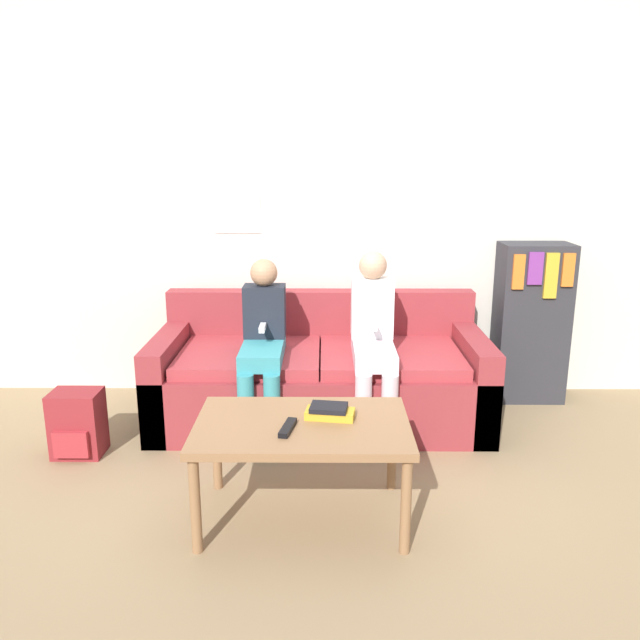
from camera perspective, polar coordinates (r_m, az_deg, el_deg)
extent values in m
plane|color=#937A56|center=(3.42, -0.04, -12.50)|extent=(10.00, 10.00, 0.00)
cube|color=beige|center=(4.13, 0.06, 10.98)|extent=(8.00, 0.06, 2.60)
cube|color=white|center=(4.14, -7.56, 9.64)|extent=(0.30, 0.00, 0.26)
cube|color=maroon|center=(3.81, 0.01, -6.43)|extent=(1.97, 0.86, 0.38)
cube|color=maroon|center=(4.05, 0.04, 0.27)|extent=(1.97, 0.14, 0.35)
cube|color=maroon|center=(3.90, -13.59, -5.13)|extent=(0.14, 0.86, 0.54)
cube|color=maroon|center=(3.89, 13.65, -5.18)|extent=(0.14, 0.86, 0.54)
cube|color=#A1343A|center=(3.73, -6.42, -3.32)|extent=(0.82, 0.70, 0.07)
cube|color=#A1343A|center=(3.73, 6.44, -3.34)|extent=(0.82, 0.70, 0.07)
cube|color=#8E6642|center=(2.73, -1.64, -9.69)|extent=(0.92, 0.59, 0.04)
cylinder|color=#8E6642|center=(2.65, -11.33, -16.28)|extent=(0.04, 0.04, 0.42)
cylinder|color=#8E6642|center=(2.62, 7.86, -16.50)|extent=(0.04, 0.04, 0.42)
cylinder|color=#8E6642|center=(3.10, -9.43, -11.45)|extent=(0.04, 0.04, 0.42)
cylinder|color=#8E6642|center=(3.07, 6.62, -11.57)|extent=(0.04, 0.04, 0.42)
cylinder|color=teal|center=(3.40, -6.76, -8.59)|extent=(0.09, 0.09, 0.45)
cylinder|color=teal|center=(3.39, -4.38, -8.63)|extent=(0.09, 0.09, 0.45)
cube|color=teal|center=(3.55, -5.24, -2.85)|extent=(0.23, 0.53, 0.09)
cube|color=#1E232D|center=(3.65, -5.08, 0.83)|extent=(0.24, 0.16, 0.30)
sphere|color=tan|center=(3.61, -5.16, 4.33)|extent=(0.16, 0.16, 0.16)
cube|color=white|center=(3.52, -5.28, -0.71)|extent=(0.03, 0.12, 0.03)
cylinder|color=silver|center=(3.38, 3.96, -8.66)|extent=(0.09, 0.09, 0.45)
cylinder|color=silver|center=(3.39, 6.34, -8.63)|extent=(0.09, 0.09, 0.45)
cube|color=silver|center=(3.55, 4.90, -2.87)|extent=(0.23, 0.53, 0.09)
cube|color=white|center=(3.64, 4.78, 1.13)|extent=(0.24, 0.16, 0.34)
sphere|color=tan|center=(3.59, 4.87, 4.99)|extent=(0.16, 0.16, 0.16)
cube|color=white|center=(3.51, 4.94, -0.53)|extent=(0.03, 0.12, 0.03)
cube|color=black|center=(2.64, -2.97, -9.81)|extent=(0.07, 0.17, 0.02)
cube|color=gold|center=(2.76, 0.92, -8.58)|extent=(0.22, 0.13, 0.04)
cube|color=black|center=(2.75, 0.80, -8.01)|extent=(0.17, 0.14, 0.02)
cube|color=#2D2D33|center=(4.29, 18.70, -0.24)|extent=(0.45, 0.27, 1.04)
cube|color=orange|center=(4.03, 17.70, 4.21)|extent=(0.07, 0.02, 0.22)
cube|color=#7A3389|center=(4.06, 19.09, 4.48)|extent=(0.09, 0.02, 0.20)
cube|color=gold|center=(4.10, 20.38, 3.82)|extent=(0.08, 0.02, 0.28)
cube|color=orange|center=(4.13, 21.75, 4.28)|extent=(0.07, 0.02, 0.21)
cube|color=maroon|center=(3.64, -21.27, -8.78)|extent=(0.26, 0.19, 0.36)
cube|color=#A52A30|center=(3.57, -21.82, -10.53)|extent=(0.18, 0.03, 0.14)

